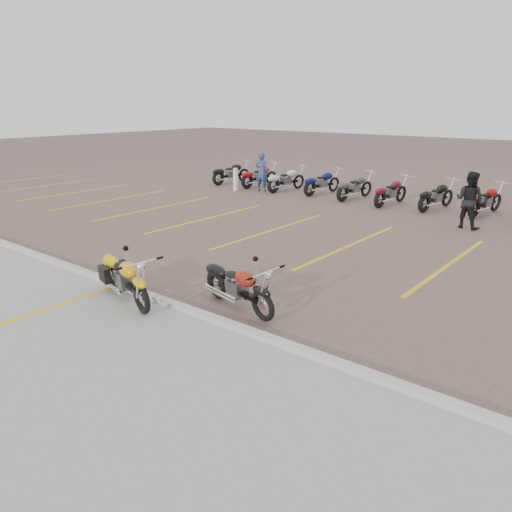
{
  "coord_description": "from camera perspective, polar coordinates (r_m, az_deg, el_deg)",
  "views": [
    {
      "loc": [
        6.29,
        -7.9,
        3.78
      ],
      "look_at": [
        0.12,
        -0.27,
        0.75
      ],
      "focal_mm": 35.0,
      "sensor_mm": 36.0,
      "label": 1
    }
  ],
  "objects": [
    {
      "name": "ground",
      "position": [
        10.79,
        0.41,
        -3.37
      ],
      "size": [
        100.0,
        100.0,
        0.0
      ],
      "primitive_type": "plane",
      "color": "brown",
      "rests_on": "ground"
    },
    {
      "name": "person_a",
      "position": [
        22.23,
        0.66,
        9.58
      ],
      "size": [
        0.68,
        0.52,
        1.69
      ],
      "primitive_type": "imported",
      "rotation": [
        0.0,
        0.0,
        3.34
      ],
      "color": "navy",
      "rests_on": "ground"
    },
    {
      "name": "parking_stripes",
      "position": [
        13.98,
        10.68,
        1.18
      ],
      "size": [
        38.0,
        5.5,
        0.01
      ],
      "primitive_type": null,
      "color": "gold",
      "rests_on": "ground"
    },
    {
      "name": "flame_cruiser",
      "position": [
        9.47,
        -2.04,
        -3.64
      ],
      "size": [
        2.03,
        0.58,
        0.85
      ],
      "rotation": [
        0.1,
        0.0,
        -0.22
      ],
      "color": "black",
      "rests_on": "ground"
    },
    {
      "name": "yellow_cruiser",
      "position": [
        10.15,
        -14.63,
        -2.6
      ],
      "size": [
        2.13,
        0.75,
        0.9
      ],
      "rotation": [
        0.08,
        0.0,
        -0.29
      ],
      "color": "black",
      "rests_on": "ground"
    },
    {
      "name": "curb",
      "position": [
        9.39,
        -7.26,
        -6.33
      ],
      "size": [
        60.0,
        0.18,
        0.12
      ],
      "primitive_type": "cube",
      "color": "#ADAAA3",
      "rests_on": "ground"
    },
    {
      "name": "person_b",
      "position": [
        16.86,
        23.18,
        5.9
      ],
      "size": [
        0.96,
        0.8,
        1.77
      ],
      "primitive_type": "imported",
      "rotation": [
        0.0,
        0.0,
        2.98
      ],
      "color": "black",
      "rests_on": "ground"
    },
    {
      "name": "bg_bike_row",
      "position": [
        19.15,
        22.13,
        6.2
      ],
      "size": [
        22.36,
        2.07,
        1.1
      ],
      "color": "black",
      "rests_on": "ground"
    },
    {
      "name": "bollard",
      "position": [
        22.42,
        -2.35,
        8.74
      ],
      "size": [
        0.16,
        0.16,
        1.0
      ],
      "primitive_type": "cube",
      "rotation": [
        0.0,
        0.0,
        -0.1
      ],
      "color": "silver",
      "rests_on": "ground"
    },
    {
      "name": "concrete_apron",
      "position": [
        8.09,
        -20.34,
        -11.86
      ],
      "size": [
        60.0,
        5.0,
        0.01
      ],
      "primitive_type": "cube",
      "color": "#9E9B93",
      "rests_on": "ground"
    }
  ]
}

